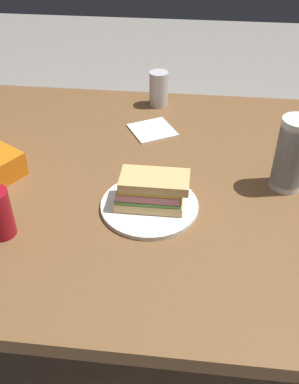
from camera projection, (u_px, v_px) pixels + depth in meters
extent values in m
plane|color=gray|center=(182.00, 336.00, 1.66)|extent=(8.00, 8.00, 0.00)
cube|color=brown|center=(193.00, 186.00, 1.23)|extent=(1.57, 1.09, 0.04)
cylinder|color=brown|center=(26.00, 178.00, 1.88)|extent=(0.07, 0.07, 0.69)
cylinder|color=white|center=(150.00, 206.00, 1.12)|extent=(0.25, 0.25, 0.01)
cube|color=#DBB26B|center=(150.00, 200.00, 1.11)|extent=(0.17, 0.09, 0.02)
cube|color=#599E3F|center=(150.00, 195.00, 1.10)|extent=(0.16, 0.09, 0.01)
cube|color=#C6727A|center=(150.00, 191.00, 1.09)|extent=(0.16, 0.08, 0.02)
cube|color=yellow|center=(150.00, 187.00, 1.08)|extent=(0.15, 0.08, 0.01)
cube|color=#DBB26B|center=(155.00, 181.00, 1.07)|extent=(0.17, 0.09, 0.02)
cylinder|color=silver|center=(287.00, 171.00, 1.17)|extent=(0.08, 0.08, 0.09)
cylinder|color=silver|center=(289.00, 166.00, 1.15)|extent=(0.08, 0.08, 0.09)
cylinder|color=silver|center=(290.00, 160.00, 1.14)|extent=(0.08, 0.08, 0.09)
cylinder|color=silver|center=(291.00, 154.00, 1.13)|extent=(0.08, 0.08, 0.09)
cylinder|color=silver|center=(293.00, 148.00, 1.12)|extent=(0.08, 0.08, 0.09)
cylinder|color=silver|center=(294.00, 142.00, 1.11)|extent=(0.08, 0.08, 0.09)
cylinder|color=silver|center=(296.00, 136.00, 1.10)|extent=(0.08, 0.08, 0.09)
cylinder|color=silver|center=(159.00, 89.00, 1.54)|extent=(0.07, 0.07, 0.12)
cube|color=white|center=(152.00, 130.00, 1.43)|extent=(0.18, 0.18, 0.01)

